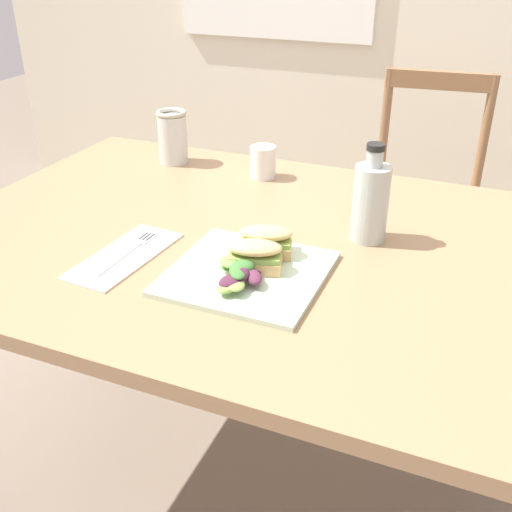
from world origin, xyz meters
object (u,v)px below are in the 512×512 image
object	(u,v)px
plate_lunch	(247,273)
cup_extra_side	(263,162)
mason_jar_iced_tea	(173,139)
dining_table	(255,287)
sandwich_half_back	(266,240)
chair_wooden_far	(423,203)
bottle_cold_brew	(370,206)
fork_on_napkin	(130,250)
sandwich_half_front	(255,255)

from	to	relation	value
plate_lunch	cup_extra_side	size ratio (longest dim) A/B	3.38
mason_jar_iced_tea	cup_extra_side	bearing A→B (deg)	-2.51
dining_table	sandwich_half_back	xyz separation A→B (m)	(0.05, -0.08, 0.16)
cup_extra_side	sandwich_half_back	bearing A→B (deg)	-67.13
chair_wooden_far	bottle_cold_brew	distance (m)	1.00
dining_table	plate_lunch	distance (m)	0.20
dining_table	fork_on_napkin	distance (m)	0.28
fork_on_napkin	bottle_cold_brew	xyz separation A→B (m)	(0.41, 0.23, 0.07)
chair_wooden_far	plate_lunch	xyz separation A→B (m)	(-0.16, -1.16, 0.30)
dining_table	bottle_cold_brew	world-z (taller)	bottle_cold_brew
fork_on_napkin	sandwich_half_front	bearing A→B (deg)	3.82
chair_wooden_far	sandwich_half_front	bearing A→B (deg)	-97.60
chair_wooden_far	fork_on_napkin	bearing A→B (deg)	-109.17
dining_table	fork_on_napkin	world-z (taller)	fork_on_napkin
dining_table	bottle_cold_brew	size ratio (longest dim) A/B	6.72
sandwich_half_front	bottle_cold_brew	xyz separation A→B (m)	(0.15, 0.22, 0.03)
dining_table	sandwich_half_back	bearing A→B (deg)	-55.21
sandwich_half_back	cup_extra_side	size ratio (longest dim) A/B	1.38
chair_wooden_far	mason_jar_iced_tea	world-z (taller)	mason_jar_iced_tea
cup_extra_side	plate_lunch	bearing A→B (deg)	-71.07
dining_table	plate_lunch	bearing A→B (deg)	-72.54
fork_on_napkin	dining_table	bearing A→B (deg)	38.30
chair_wooden_far	dining_table	bearing A→B (deg)	-101.71
sandwich_half_front	mason_jar_iced_tea	world-z (taller)	mason_jar_iced_tea
dining_table	cup_extra_side	world-z (taller)	cup_extra_side
fork_on_napkin	mason_jar_iced_tea	xyz separation A→B (m)	(-0.18, 0.48, 0.06)
plate_lunch	mason_jar_iced_tea	bearing A→B (deg)	131.31
chair_wooden_far	cup_extra_side	size ratio (longest dim) A/B	10.97
fork_on_napkin	bottle_cold_brew	size ratio (longest dim) A/B	0.94
bottle_cold_brew	cup_extra_side	xyz separation A→B (m)	(-0.32, 0.24, -0.03)
chair_wooden_far	sandwich_half_front	world-z (taller)	chair_wooden_far
sandwich_half_front	fork_on_napkin	world-z (taller)	sandwich_half_front
plate_lunch	mason_jar_iced_tea	size ratio (longest dim) A/B	1.94
dining_table	mason_jar_iced_tea	size ratio (longest dim) A/B	9.54
dining_table	plate_lunch	world-z (taller)	plate_lunch
sandwich_half_back	mason_jar_iced_tea	xyz separation A→B (m)	(-0.43, 0.40, 0.02)
sandwich_half_front	bottle_cold_brew	distance (m)	0.27
dining_table	sandwich_half_front	distance (m)	0.22
chair_wooden_far	bottle_cold_brew	xyz separation A→B (m)	(-0.00, -0.93, 0.36)
bottle_cold_brew	cup_extra_side	distance (m)	0.40
mason_jar_iced_tea	cup_extra_side	xyz separation A→B (m)	(0.26, -0.01, -0.02)
plate_lunch	sandwich_half_front	bearing A→B (deg)	47.09
sandwich_half_front	fork_on_napkin	bearing A→B (deg)	-176.18
sandwich_half_front	cup_extra_side	world-z (taller)	cup_extra_side
sandwich_half_back	bottle_cold_brew	size ratio (longest dim) A/B	0.56
dining_table	chair_wooden_far	bearing A→B (deg)	78.29
sandwich_half_back	bottle_cold_brew	xyz separation A→B (m)	(0.16, 0.15, 0.03)
dining_table	bottle_cold_brew	bearing A→B (deg)	20.60
chair_wooden_far	mason_jar_iced_tea	distance (m)	0.96
chair_wooden_far	cup_extra_side	distance (m)	0.83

